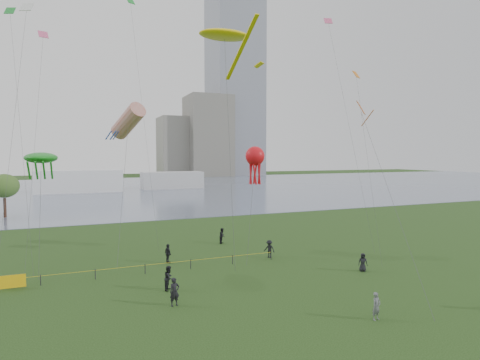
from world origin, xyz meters
name	(u,v)px	position (x,y,z in m)	size (l,w,h in m)	color
ground_plane	(300,316)	(0.00, 0.00, 0.00)	(400.00, 400.00, 0.00)	#193410
lake	(124,189)	(0.00, 100.00, 0.02)	(400.00, 120.00, 0.08)	slate
tower	(234,55)	(62.00, 168.00, 60.00)	(24.00, 24.00, 120.00)	slate
building_mid	(208,136)	(46.00, 162.00, 19.00)	(20.00, 20.00, 38.00)	slate
building_low	(176,147)	(32.00, 168.00, 14.00)	(16.00, 18.00, 28.00)	gray
pavilion_left	(79,181)	(-12.00, 95.00, 3.00)	(22.00, 8.00, 6.00)	white
pavilion_right	(172,180)	(14.00, 98.00, 2.50)	(18.00, 7.00, 5.00)	silver
fence	(67,276)	(-13.74, 12.73, 0.55)	(24.07, 0.07, 1.05)	black
kite_flyer	(376,306)	(3.98, -2.34, 0.86)	(0.62, 0.41, 1.71)	slate
spectator_a	(169,278)	(-6.62, 7.91, 0.92)	(0.89, 0.69, 1.83)	black
spectator_b	(269,249)	(4.60, 13.57, 0.87)	(1.13, 0.65, 1.74)	black
spectator_c	(168,254)	(-5.08, 15.41, 0.90)	(1.05, 0.44, 1.80)	black
spectator_d	(363,262)	(10.04, 6.29, 0.80)	(0.78, 0.51, 1.60)	black
spectator_f	(175,292)	(-6.96, 4.64, 0.95)	(0.69, 0.46, 1.90)	black
spectator_g	(222,236)	(2.45, 21.29, 0.89)	(0.86, 0.67, 1.78)	black
kite_stingray	(225,36)	(0.95, 16.17, 21.79)	(5.19, 10.10, 22.27)	#3F3F42
kite_windsock	(128,121)	(-7.59, 22.97, 13.73)	(4.28, 10.10, 15.66)	#3F3F42
kite_creature	(41,158)	(-15.56, 15.98, 9.86)	(2.60, 4.83, 10.34)	#3F3F42
kite_octopus	(255,157)	(4.10, 15.94, 9.91)	(3.67, 5.06, 11.01)	#3F3F42
kite_delta	(364,116)	(10.78, 7.39, 13.55)	(4.58, 12.71, 14.96)	#3F3F42
small_kites	(160,25)	(-4.77, 19.24, 22.99)	(33.45, 13.62, 9.64)	#198C2D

